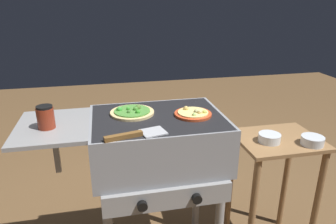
# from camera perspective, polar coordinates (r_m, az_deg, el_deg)

# --- Properties ---
(grill) EXTENTS (0.96, 0.53, 0.90)m
(grill) POSITION_cam_1_polar(r_m,az_deg,el_deg) (1.54, -2.30, -5.94)
(grill) COLOR gray
(grill) RESTS_ON ground_plane
(pizza_cheese) EXTENTS (0.18, 0.18, 0.03)m
(pizza_cheese) POSITION_cam_1_polar(r_m,az_deg,el_deg) (1.51, 4.62, -0.26)
(pizza_cheese) COLOR #C64723
(pizza_cheese) RESTS_ON grill
(pizza_veggie) EXTENTS (0.21, 0.21, 0.04)m
(pizza_veggie) POSITION_cam_1_polar(r_m,az_deg,el_deg) (1.53, -6.58, 0.03)
(pizza_veggie) COLOR #E0C17F
(pizza_veggie) RESTS_ON grill
(sauce_jar) EXTENTS (0.07, 0.07, 0.10)m
(sauce_jar) POSITION_cam_1_polar(r_m,az_deg,el_deg) (1.45, -21.46, -0.89)
(sauce_jar) COLOR maroon
(sauce_jar) RESTS_ON grill
(spatula) EXTENTS (0.27, 0.12, 0.02)m
(spatula) POSITION_cam_1_polar(r_m,az_deg,el_deg) (1.29, -5.85, -4.10)
(spatula) COLOR #B7BABF
(spatula) RESTS_ON grill
(prep_table) EXTENTS (0.44, 0.36, 0.72)m
(prep_table) POSITION_cam_1_polar(r_m,az_deg,el_deg) (1.88, 18.80, -10.14)
(prep_table) COLOR olive
(prep_table) RESTS_ON ground_plane
(topping_bowl_near) EXTENTS (0.11, 0.11, 0.04)m
(topping_bowl_near) POSITION_cam_1_polar(r_m,az_deg,el_deg) (1.72, 18.03, -4.57)
(topping_bowl_near) COLOR silver
(topping_bowl_near) RESTS_ON prep_table
(topping_bowl_far) EXTENTS (0.11, 0.11, 0.04)m
(topping_bowl_far) POSITION_cam_1_polar(r_m,az_deg,el_deg) (1.77, 24.88, -4.81)
(topping_bowl_far) COLOR silver
(topping_bowl_far) RESTS_ON prep_table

